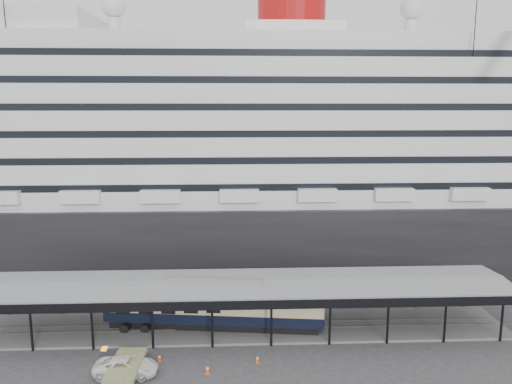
# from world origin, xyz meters

# --- Properties ---
(ground) EXTENTS (200.00, 200.00, 0.00)m
(ground) POSITION_xyz_m (0.00, 0.00, 0.00)
(ground) COLOR #323235
(ground) RESTS_ON ground
(cruise_ship) EXTENTS (130.00, 30.00, 43.90)m
(cruise_ship) POSITION_xyz_m (0.05, 32.00, 18.35)
(cruise_ship) COLOR black
(cruise_ship) RESTS_ON ground
(platform_canopy) EXTENTS (56.00, 9.18, 5.30)m
(platform_canopy) POSITION_xyz_m (0.00, 5.00, 2.36)
(platform_canopy) COLOR slate
(platform_canopy) RESTS_ON ground
(port_truck) EXTENTS (5.65, 2.78, 1.54)m
(port_truck) POSITION_xyz_m (-10.25, -3.89, 0.77)
(port_truck) COLOR white
(port_truck) RESTS_ON ground
(pullman_carriage) EXTENTS (23.17, 5.77, 22.57)m
(pullman_carriage) POSITION_xyz_m (-2.88, 5.00, 2.73)
(pullman_carriage) COLOR black
(pullman_carriage) RESTS_ON ground
(traffic_cone_left) EXTENTS (0.42, 0.42, 0.70)m
(traffic_cone_left) POSITION_xyz_m (-7.69, -1.61, 0.35)
(traffic_cone_left) COLOR red
(traffic_cone_left) RESTS_ON ground
(traffic_cone_mid) EXTENTS (0.53, 0.53, 0.84)m
(traffic_cone_mid) POSITION_xyz_m (-3.13, -4.05, 0.42)
(traffic_cone_mid) COLOR #EC550D
(traffic_cone_mid) RESTS_ON ground
(traffic_cone_right) EXTENTS (0.47, 0.47, 0.73)m
(traffic_cone_right) POSITION_xyz_m (1.37, -2.30, 0.36)
(traffic_cone_right) COLOR #E94D0C
(traffic_cone_right) RESTS_ON ground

